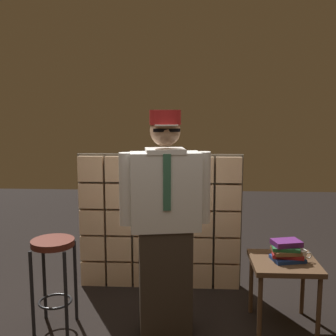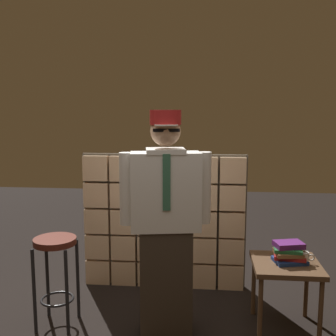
{
  "view_description": "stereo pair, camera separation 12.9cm",
  "coord_description": "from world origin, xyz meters",
  "px_view_note": "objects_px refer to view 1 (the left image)",
  "views": [
    {
      "loc": [
        0.29,
        -2.64,
        1.76
      ],
      "look_at": [
        0.13,
        0.3,
        1.33
      ],
      "focal_mm": 43.1,
      "sensor_mm": 36.0,
      "label": 1
    },
    {
      "loc": [
        0.42,
        -2.63,
        1.76
      ],
      "look_at": [
        0.13,
        0.3,
        1.33
      ],
      "focal_mm": 43.1,
      "sensor_mm": 36.0,
      "label": 2
    }
  ],
  "objects_px": {
    "side_table": "(284,269)",
    "book_stack": "(287,251)",
    "bar_stool": "(54,262)",
    "coffee_mug": "(302,256)",
    "standing_person": "(165,220)"
  },
  "relations": [
    {
      "from": "bar_stool",
      "to": "side_table",
      "type": "xyz_separation_m",
      "value": [
        1.84,
        0.11,
        -0.07
      ]
    },
    {
      "from": "side_table",
      "to": "coffee_mug",
      "type": "height_order",
      "value": "coffee_mug"
    },
    {
      "from": "bar_stool",
      "to": "coffee_mug",
      "type": "height_order",
      "value": "bar_stool"
    },
    {
      "from": "bar_stool",
      "to": "coffee_mug",
      "type": "relative_size",
      "value": 5.85
    },
    {
      "from": "bar_stool",
      "to": "standing_person",
      "type": "bearing_deg",
      "value": -1.31
    },
    {
      "from": "standing_person",
      "to": "side_table",
      "type": "height_order",
      "value": "standing_person"
    },
    {
      "from": "bar_stool",
      "to": "book_stack",
      "type": "distance_m",
      "value": 1.86
    },
    {
      "from": "bar_stool",
      "to": "book_stack",
      "type": "bearing_deg",
      "value": 3.8
    },
    {
      "from": "bar_stool",
      "to": "book_stack",
      "type": "xyz_separation_m",
      "value": [
        1.86,
        0.12,
        0.09
      ]
    },
    {
      "from": "side_table",
      "to": "coffee_mug",
      "type": "relative_size",
      "value": 4.45
    },
    {
      "from": "bar_stool",
      "to": "coffee_mug",
      "type": "bearing_deg",
      "value": 2.79
    },
    {
      "from": "side_table",
      "to": "book_stack",
      "type": "relative_size",
      "value": 2.04
    },
    {
      "from": "standing_person",
      "to": "book_stack",
      "type": "distance_m",
      "value": 1.01
    },
    {
      "from": "book_stack",
      "to": "coffee_mug",
      "type": "height_order",
      "value": "book_stack"
    },
    {
      "from": "standing_person",
      "to": "book_stack",
      "type": "height_order",
      "value": "standing_person"
    }
  ]
}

